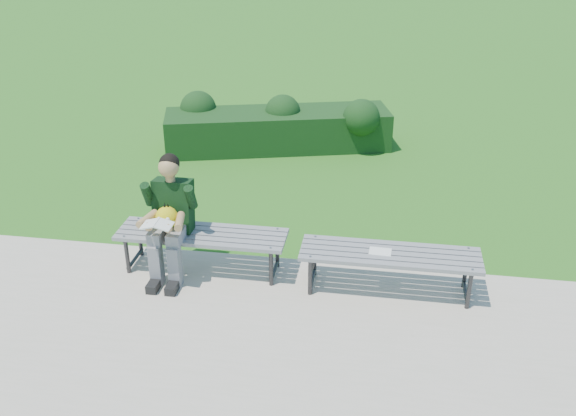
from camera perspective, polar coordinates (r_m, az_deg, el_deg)
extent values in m
plane|color=#336E22|center=(7.26, -2.46, -4.43)|extent=(80.00, 80.00, 0.00)
cube|color=#BAAC9E|center=(5.86, -5.88, -12.99)|extent=(30.00, 3.50, 0.02)
cube|color=#15390F|center=(10.30, -0.90, 6.96)|extent=(3.63, 1.77, 0.60)
sphere|color=#15390F|center=(10.55, -7.99, 8.72)|extent=(0.71, 0.71, 0.58)
sphere|color=#15390F|center=(10.28, -0.47, 8.50)|extent=(0.69, 0.69, 0.56)
sphere|color=#15390F|center=(10.09, 6.54, 7.99)|extent=(0.71, 0.71, 0.57)
cube|color=gray|center=(6.68, -8.17, -3.18)|extent=(1.80, 0.08, 0.04)
cube|color=gray|center=(6.77, -7.93, -2.76)|extent=(1.80, 0.09, 0.04)
cube|color=gray|center=(6.85, -7.69, -2.35)|extent=(1.80, 0.08, 0.04)
cube|color=gray|center=(6.94, -7.45, -1.94)|extent=(1.80, 0.08, 0.04)
cube|color=gray|center=(7.03, -7.22, -1.55)|extent=(1.80, 0.09, 0.04)
cylinder|color=#2D2D30|center=(7.06, -14.11, -4.15)|extent=(0.04, 0.04, 0.41)
cylinder|color=#2D2D30|center=(7.36, -13.02, -2.69)|extent=(0.04, 0.04, 0.41)
cylinder|color=#2D2D30|center=(7.12, -13.71, -2.12)|extent=(0.04, 0.42, 0.04)
cylinder|color=#2D2D30|center=(7.28, -13.43, -4.40)|extent=(0.04, 0.42, 0.04)
cylinder|color=gray|center=(6.92, -14.39, -2.45)|extent=(0.02, 0.02, 0.01)
cylinder|color=gray|center=(7.26, -13.17, -0.90)|extent=(0.02, 0.02, 0.01)
cylinder|color=#2D2D30|center=(6.64, -1.52, -5.35)|extent=(0.04, 0.04, 0.41)
cylinder|color=#2D2D30|center=(6.96, -0.95, -3.74)|extent=(0.04, 0.04, 0.41)
cylinder|color=#2D2D30|center=(6.71, -1.24, -3.18)|extent=(0.04, 0.42, 0.04)
cylinder|color=#2D2D30|center=(6.87, -1.22, -5.56)|extent=(0.04, 0.42, 0.04)
cylinder|color=gray|center=(6.50, -1.57, -3.56)|extent=(0.02, 0.02, 0.01)
cylinder|color=gray|center=(6.85, -0.94, -1.86)|extent=(0.02, 0.02, 0.01)
cube|color=gray|center=(6.33, 9.04, -5.03)|extent=(1.80, 0.08, 0.04)
cube|color=gray|center=(6.42, 9.06, -4.55)|extent=(1.80, 0.08, 0.04)
cube|color=gray|center=(6.51, 9.07, -4.09)|extent=(1.80, 0.08, 0.04)
cube|color=gray|center=(6.60, 9.08, -3.64)|extent=(1.80, 0.08, 0.04)
cube|color=gray|center=(6.69, 9.10, -3.20)|extent=(1.80, 0.08, 0.04)
cylinder|color=#2D2D30|center=(6.49, 1.98, -6.14)|extent=(0.04, 0.04, 0.41)
cylinder|color=#2D2D30|center=(6.82, 2.39, -4.45)|extent=(0.04, 0.04, 0.41)
cylinder|color=#2D2D30|center=(6.56, 2.22, -3.91)|extent=(0.04, 0.42, 0.04)
cylinder|color=#2D2D30|center=(6.73, 2.17, -6.33)|extent=(0.04, 0.42, 0.04)
cylinder|color=gray|center=(6.35, 2.00, -4.33)|extent=(0.02, 0.02, 0.01)
cylinder|color=gray|center=(6.71, 2.44, -2.54)|extent=(0.02, 0.02, 0.01)
cylinder|color=#2D2D30|center=(6.53, 15.80, -7.06)|extent=(0.04, 0.04, 0.41)
cylinder|color=#2D2D30|center=(6.85, 15.51, -5.34)|extent=(0.04, 0.04, 0.41)
cylinder|color=#2D2D30|center=(6.59, 15.84, -4.83)|extent=(0.04, 0.42, 0.04)
cylinder|color=#2D2D30|center=(6.76, 15.51, -7.22)|extent=(0.04, 0.42, 0.04)
cylinder|color=gray|center=(6.38, 16.09, -5.28)|extent=(0.02, 0.02, 0.01)
cylinder|color=gray|center=(6.74, 15.75, -3.45)|extent=(0.02, 0.02, 0.01)
cube|color=gray|center=(6.80, -11.34, -2.08)|extent=(0.14, 0.42, 0.13)
cube|color=gray|center=(6.74, -9.74, -2.21)|extent=(0.14, 0.42, 0.13)
cube|color=gray|center=(6.79, -11.62, -4.94)|extent=(0.12, 0.13, 0.45)
cube|color=gray|center=(6.73, -10.02, -5.10)|extent=(0.12, 0.13, 0.45)
cube|color=black|center=(6.81, -11.77, -6.66)|extent=(0.11, 0.26, 0.09)
cube|color=black|center=(6.75, -10.17, -6.84)|extent=(0.11, 0.26, 0.09)
cube|color=black|center=(6.84, -10.16, 0.23)|extent=(0.40, 0.30, 0.59)
cylinder|color=tan|center=(6.69, -10.42, 2.62)|extent=(0.10, 0.10, 0.08)
sphere|color=tan|center=(6.62, -10.57, 3.58)|extent=(0.21, 0.21, 0.21)
sphere|color=black|center=(6.64, -10.51, 3.92)|extent=(0.21, 0.21, 0.21)
cylinder|color=black|center=(6.76, -12.37, 1.21)|extent=(0.10, 0.21, 0.30)
cylinder|color=black|center=(6.61, -8.65, 0.96)|extent=(0.10, 0.21, 0.30)
cylinder|color=tan|center=(6.63, -12.40, -0.95)|extent=(0.14, 0.31, 0.08)
cylinder|color=tan|center=(6.52, -9.61, -1.17)|extent=(0.14, 0.31, 0.08)
sphere|color=tan|center=(6.47, -12.31, -1.64)|extent=(0.09, 0.09, 0.09)
sphere|color=tan|center=(6.41, -10.64, -1.78)|extent=(0.09, 0.09, 0.09)
sphere|color=#E9F114|center=(6.67, -10.72, -0.83)|extent=(0.23, 0.23, 0.23)
cone|color=orange|center=(6.57, -11.04, -1.32)|extent=(0.07, 0.07, 0.07)
cone|color=black|center=(6.62, -10.91, 0.22)|extent=(0.03, 0.04, 0.07)
cone|color=black|center=(6.62, -10.64, 0.21)|extent=(0.03, 0.04, 0.06)
sphere|color=white|center=(6.58, -11.39, -0.95)|extent=(0.04, 0.04, 0.04)
sphere|color=white|center=(6.56, -10.65, -1.01)|extent=(0.04, 0.04, 0.04)
cube|color=white|center=(6.43, -12.20, -1.38)|extent=(0.15, 0.20, 0.05)
cube|color=white|center=(6.38, -10.94, -1.48)|extent=(0.15, 0.20, 0.05)
cube|color=white|center=(6.50, 8.20, -3.85)|extent=(0.23, 0.17, 0.01)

